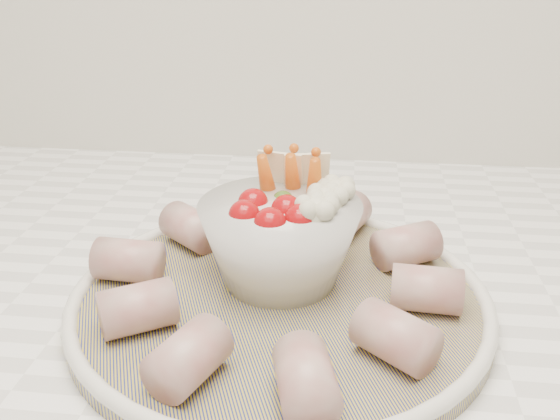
# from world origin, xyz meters

# --- Properties ---
(serving_platter) EXTENTS (0.44, 0.44, 0.02)m
(serving_platter) POSITION_xyz_m (0.17, 1.36, 0.93)
(serving_platter) COLOR navy
(serving_platter) RESTS_ON kitchen_counter
(veggie_bowl) EXTENTS (0.13, 0.13, 0.11)m
(veggie_bowl) POSITION_xyz_m (0.17, 1.39, 0.98)
(veggie_bowl) COLOR silver
(veggie_bowl) RESTS_ON serving_platter
(cured_meat_rolls) EXTENTS (0.30, 0.31, 0.04)m
(cured_meat_rolls) POSITION_xyz_m (0.17, 1.36, 0.95)
(cured_meat_rolls) COLOR #A14C49
(cured_meat_rolls) RESTS_ON serving_platter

